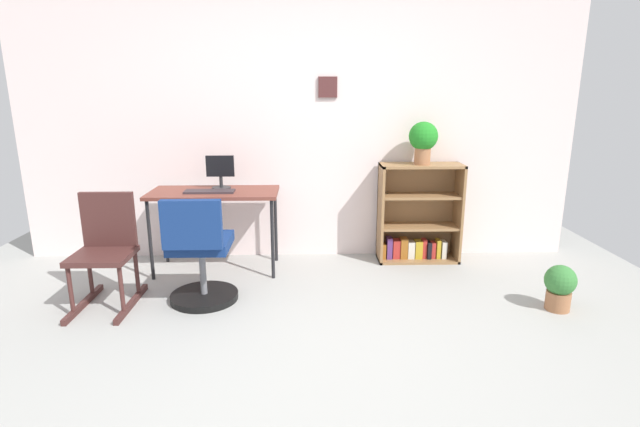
{
  "coord_description": "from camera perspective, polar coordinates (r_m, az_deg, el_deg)",
  "views": [
    {
      "loc": [
        0.08,
        -2.43,
        1.59
      ],
      "look_at": [
        0.18,
        1.31,
        0.62
      ],
      "focal_mm": 27.07,
      "sensor_mm": 36.0,
      "label": 1
    }
  ],
  "objects": [
    {
      "name": "office_chair",
      "position": [
        3.73,
        -14.0,
        -5.12
      ],
      "size": [
        0.52,
        0.55,
        0.85
      ],
      "color": "black",
      "rests_on": "ground_plane"
    },
    {
      "name": "desk",
      "position": [
        4.32,
        -12.39,
        1.83
      ],
      "size": [
        1.11,
        0.52,
        0.73
      ],
      "color": "brown",
      "rests_on": "ground_plane"
    },
    {
      "name": "ground_plane",
      "position": [
        2.91,
        -2.99,
        -18.69
      ],
      "size": [
        6.24,
        6.24,
        0.0
      ],
      "primitive_type": "plane",
      "color": "#A0A09B"
    },
    {
      "name": "keyboard",
      "position": [
        4.25,
        -12.92,
        2.56
      ],
      "size": [
        0.42,
        0.15,
        0.02
      ],
      "primitive_type": "cube",
      "color": "#352A2E",
      "rests_on": "desk"
    },
    {
      "name": "potted_plant_on_shelf",
      "position": [
        4.48,
        12.1,
        8.57
      ],
      "size": [
        0.26,
        0.26,
        0.39
      ],
      "color": "#9E6642",
      "rests_on": "bookshelf_low"
    },
    {
      "name": "monitor",
      "position": [
        4.38,
        -11.69,
        4.85
      ],
      "size": [
        0.25,
        0.17,
        0.3
      ],
      "color": "#262628",
      "rests_on": "desk"
    },
    {
      "name": "rocking_chair",
      "position": [
        3.95,
        -24.01,
        -3.84
      ],
      "size": [
        0.42,
        0.64,
        0.84
      ],
      "color": "#452421",
      "rests_on": "ground_plane"
    },
    {
      "name": "bookshelf_low",
      "position": [
        4.66,
        11.43,
        -0.5
      ],
      "size": [
        0.76,
        0.3,
        0.92
      ],
      "color": "olive",
      "rests_on": "ground_plane"
    },
    {
      "name": "wall_back",
      "position": [
        4.6,
        -2.55,
        9.8
      ],
      "size": [
        5.2,
        0.12,
        2.43
      ],
      "color": "silver",
      "rests_on": "ground_plane"
    },
    {
      "name": "potted_plant_floor",
      "position": [
        3.99,
        26.48,
        -7.66
      ],
      "size": [
        0.22,
        0.22,
        0.35
      ],
      "color": "#9E6642",
      "rests_on": "ground_plane"
    }
  ]
}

